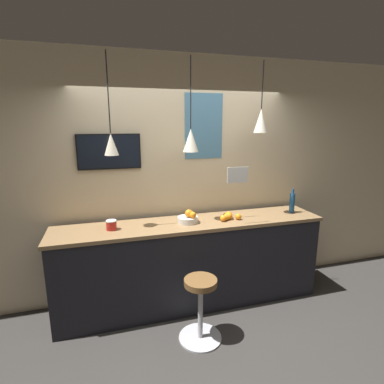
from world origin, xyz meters
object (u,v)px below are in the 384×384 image
Objects in this scene: bar_stool at (200,303)px; juice_bottle at (292,203)px; mounted_tv at (109,152)px; fruit_bowl at (188,218)px; spread_jar at (111,225)px.

bar_stool is 1.71m from juice_bottle.
juice_bottle is 2.28m from mounted_tv.
fruit_bowl is at bearing 85.08° from bar_stool.
mounted_tv is (-0.76, 0.97, 1.42)m from bar_stool.
mounted_tv reaches higher than juice_bottle.
bar_stool is 2.82× the size of fruit_bowl.
fruit_bowl is 0.84m from spread_jar.
mounted_tv is at bearing 84.93° from spread_jar.
mounted_tv reaches higher than fruit_bowl.
juice_bottle is at bearing -9.14° from mounted_tv.
bar_stool is 6.02× the size of spread_jar.
spread_jar is (-0.79, 0.62, 0.68)m from bar_stool.
mounted_tv reaches higher than spread_jar.
spread_jar is at bearing 179.55° from fruit_bowl.
spread_jar reaches higher than bar_stool.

